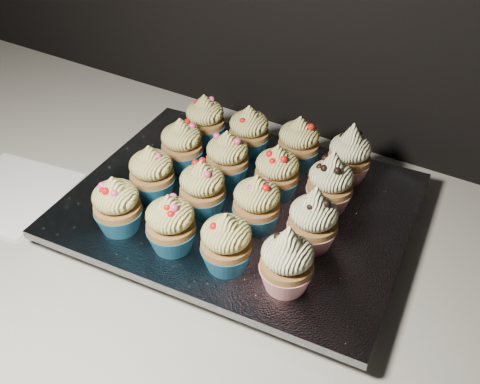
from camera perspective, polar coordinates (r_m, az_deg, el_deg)
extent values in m
cube|color=black|center=(1.17, -7.64, -18.82)|extent=(2.40, 0.60, 0.86)
cube|color=beige|center=(0.84, -10.21, -1.88)|extent=(2.44, 0.64, 0.04)
cube|color=white|center=(0.89, -23.32, -0.10)|extent=(0.19, 0.19, 0.00)
cube|color=black|center=(0.77, 0.00, -2.27)|extent=(0.46, 0.36, 0.02)
cube|color=silver|center=(0.76, 0.00, -1.30)|extent=(0.49, 0.40, 0.01)
cone|color=#1C6084|center=(0.72, -12.72, -2.81)|extent=(0.06, 0.06, 0.03)
ellipsoid|color=#EBDB77|center=(0.70, -13.15, -0.46)|extent=(0.06, 0.06, 0.04)
cone|color=#EBDB77|center=(0.68, -13.42, 1.04)|extent=(0.03, 0.03, 0.02)
cone|color=#1C6084|center=(0.68, -7.24, -4.84)|extent=(0.06, 0.06, 0.03)
ellipsoid|color=#EBDB77|center=(0.66, -7.50, -2.43)|extent=(0.06, 0.06, 0.04)
cone|color=#EBDB77|center=(0.64, -7.67, -0.88)|extent=(0.03, 0.03, 0.02)
cone|color=#1C6084|center=(0.65, -1.43, -6.89)|extent=(0.06, 0.06, 0.03)
ellipsoid|color=#EBDB77|center=(0.63, -1.49, -4.45)|extent=(0.06, 0.06, 0.04)
cone|color=#EBDB77|center=(0.61, -1.52, -2.87)|extent=(0.03, 0.03, 0.02)
cone|color=red|center=(0.63, 4.89, -8.96)|extent=(0.06, 0.06, 0.03)
ellipsoid|color=#FFF6B3|center=(0.60, 5.08, -6.53)|extent=(0.06, 0.06, 0.04)
cone|color=#FFF6B3|center=(0.59, 5.24, -4.60)|extent=(0.03, 0.03, 0.03)
cone|color=#1C6084|center=(0.76, -9.21, 0.58)|extent=(0.06, 0.06, 0.03)
ellipsoid|color=#EBDB77|center=(0.74, -9.50, 2.90)|extent=(0.06, 0.06, 0.04)
cone|color=#EBDB77|center=(0.73, -9.69, 4.36)|extent=(0.03, 0.03, 0.02)
cone|color=#1C6084|center=(0.73, -3.94, -1.07)|extent=(0.06, 0.06, 0.03)
ellipsoid|color=#EBDB77|center=(0.71, -4.07, 1.30)|extent=(0.06, 0.06, 0.04)
cone|color=#EBDB77|center=(0.69, -4.15, 2.82)|extent=(0.03, 0.03, 0.02)
cone|color=#1C6084|center=(0.70, 1.75, -2.70)|extent=(0.06, 0.06, 0.03)
ellipsoid|color=#EBDB77|center=(0.68, 1.81, -0.30)|extent=(0.06, 0.06, 0.04)
cone|color=#EBDB77|center=(0.67, 1.85, 1.24)|extent=(0.03, 0.03, 0.02)
cone|color=red|center=(0.68, 7.61, -4.62)|extent=(0.06, 0.06, 0.03)
ellipsoid|color=#FFF6B3|center=(0.66, 7.89, -2.21)|extent=(0.06, 0.06, 0.04)
cone|color=#FFF6B3|center=(0.64, 8.10, -0.31)|extent=(0.03, 0.03, 0.03)
cone|color=#1C6084|center=(0.82, -6.11, 3.65)|extent=(0.06, 0.06, 0.03)
ellipsoid|color=#EBDB77|center=(0.80, -6.30, 5.89)|extent=(0.06, 0.06, 0.04)
cone|color=#EBDB77|center=(0.78, -6.41, 7.30)|extent=(0.03, 0.03, 0.02)
cone|color=#1C6084|center=(0.78, -1.32, 2.25)|extent=(0.06, 0.06, 0.03)
ellipsoid|color=#EBDB77|center=(0.76, -1.37, 4.55)|extent=(0.06, 0.06, 0.04)
cone|color=#EBDB77|center=(0.75, -1.39, 6.01)|extent=(0.03, 0.03, 0.02)
cone|color=#1C6084|center=(0.76, 3.88, 0.67)|extent=(0.06, 0.06, 0.03)
ellipsoid|color=#EBDB77|center=(0.74, 4.01, 3.00)|extent=(0.06, 0.06, 0.04)
cone|color=#EBDB77|center=(0.72, 4.09, 4.48)|extent=(0.03, 0.03, 0.02)
cone|color=red|center=(0.74, 9.40, -0.63)|extent=(0.06, 0.06, 0.03)
ellipsoid|color=#FFF6B3|center=(0.72, 9.71, 1.71)|extent=(0.06, 0.06, 0.04)
cone|color=#FFF6B3|center=(0.71, 9.95, 3.52)|extent=(0.03, 0.03, 0.03)
cone|color=#1C6084|center=(0.87, -3.68, 6.32)|extent=(0.06, 0.06, 0.03)
ellipsoid|color=#EBDB77|center=(0.85, -3.78, 8.48)|extent=(0.06, 0.06, 0.04)
cone|color=#EBDB77|center=(0.84, -3.84, 9.83)|extent=(0.03, 0.03, 0.02)
cone|color=#1C6084|center=(0.84, 0.95, 5.09)|extent=(0.06, 0.06, 0.03)
ellipsoid|color=#EBDB77|center=(0.82, 0.98, 7.30)|extent=(0.06, 0.06, 0.04)
cone|color=#EBDB77|center=(0.81, 1.00, 8.69)|extent=(0.03, 0.03, 0.02)
cone|color=#1C6084|center=(0.82, 6.16, 3.85)|extent=(0.06, 0.06, 0.03)
ellipsoid|color=#EBDB77|center=(0.80, 6.34, 6.09)|extent=(0.06, 0.06, 0.04)
cone|color=#EBDB77|center=(0.79, 6.46, 7.50)|extent=(0.03, 0.03, 0.02)
cone|color=red|center=(0.80, 11.36, 2.37)|extent=(0.06, 0.06, 0.03)
ellipsoid|color=#FFF6B3|center=(0.78, 11.71, 4.61)|extent=(0.06, 0.06, 0.04)
cone|color=#FFF6B3|center=(0.77, 11.97, 6.34)|extent=(0.03, 0.03, 0.03)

